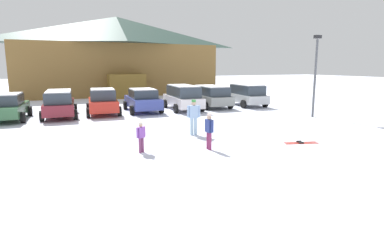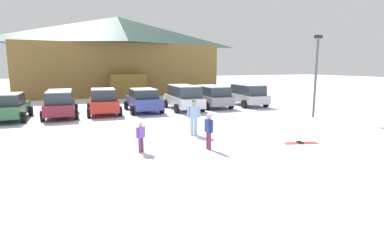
{
  "view_description": "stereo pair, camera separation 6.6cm",
  "coord_description": "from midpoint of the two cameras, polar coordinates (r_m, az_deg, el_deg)",
  "views": [
    {
      "loc": [
        -5.27,
        -6.66,
        3.22
      ],
      "look_at": [
        0.06,
        5.45,
        1.04
      ],
      "focal_mm": 28.0,
      "sensor_mm": 36.0,
      "label": 1
    },
    {
      "loc": [
        -5.21,
        -6.68,
        3.22
      ],
      "look_at": [
        0.06,
        5.45,
        1.04
      ],
      "focal_mm": 28.0,
      "sensor_mm": 36.0,
      "label": 2
    }
  ],
  "objects": [
    {
      "name": "parked_silver_wagon",
      "position": [
        24.74,
        10.31,
        3.9
      ],
      "size": [
        2.39,
        4.27,
        1.75
      ],
      "color": "#B4B8BA",
      "rests_on": "ground"
    },
    {
      "name": "parked_blue_hatchback",
      "position": [
        21.53,
        -9.49,
        2.86
      ],
      "size": [
        2.34,
        4.42,
        1.64
      ],
      "color": "#374394",
      "rests_on": "ground"
    },
    {
      "name": "skier_adult_in_blue_parka",
      "position": [
        13.94,
        0.19,
        -0.05
      ],
      "size": [
        0.6,
        0.33,
        1.67
      ],
      "color": "#9AB8D0",
      "rests_on": "ground"
    },
    {
      "name": "skier_child_in_purple_jacket",
      "position": [
        11.32,
        -9.85,
        -3.86
      ],
      "size": [
        0.39,
        0.28,
        1.16
      ],
      "color": "#7A3A64",
      "rests_on": "ground"
    },
    {
      "name": "parked_grey_wagon",
      "position": [
        23.55,
        3.56,
        3.71
      ],
      "size": [
        2.43,
        4.55,
        1.69
      ],
      "color": "gray",
      "rests_on": "ground"
    },
    {
      "name": "ground",
      "position": [
        9.07,
        13.75,
        -11.71
      ],
      "size": [
        160.0,
        160.0,
        0.0
      ],
      "primitive_type": "plane",
      "color": "silver"
    },
    {
      "name": "lamp_post",
      "position": [
        20.25,
        22.36,
        7.69
      ],
      "size": [
        0.44,
        0.24,
        5.07
      ],
      "color": "#515459",
      "rests_on": "ground"
    },
    {
      "name": "parked_green_coupe",
      "position": [
        20.89,
        -31.74,
        1.35
      ],
      "size": [
        2.29,
        4.27,
        1.62
      ],
      "color": "#35643E",
      "rests_on": "ground"
    },
    {
      "name": "parked_maroon_van",
      "position": [
        20.73,
        -24.02,
        2.15
      ],
      "size": [
        2.22,
        4.57,
        1.69
      ],
      "color": "maroon",
      "rests_on": "ground"
    },
    {
      "name": "parked_white_suv",
      "position": [
        22.11,
        -1.85,
        3.5
      ],
      "size": [
        2.38,
        4.78,
        1.81
      ],
      "color": "silver",
      "rests_on": "ground"
    },
    {
      "name": "ski_lodge",
      "position": [
        36.0,
        -14.0,
        10.98
      ],
      "size": [
        21.76,
        10.79,
        8.68
      ],
      "color": "brown",
      "rests_on": "ground"
    },
    {
      "name": "pair_of_skis",
      "position": [
        13.44,
        19.87,
        -4.98
      ],
      "size": [
        1.45,
        0.69,
        0.08
      ],
      "color": "red",
      "rests_on": "ground"
    },
    {
      "name": "parked_red_sedan",
      "position": [
        20.97,
        -16.72,
        2.5
      ],
      "size": [
        2.39,
        4.2,
        1.73
      ],
      "color": "red",
      "rests_on": "ground"
    },
    {
      "name": "skier_teen_in_navy_coat",
      "position": [
        11.56,
        3.11,
        -2.77
      ],
      "size": [
        0.21,
        0.52,
        1.41
      ],
      "color": "#7B2B52",
      "rests_on": "ground"
    }
  ]
}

